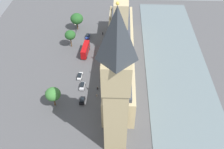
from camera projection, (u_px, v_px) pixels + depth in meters
ground_plane at (115, 66)px, 120.39m from camera, size 141.21×141.21×0.00m
river_thames at (176, 67)px, 119.48m from camera, size 28.63×127.09×0.25m
parliament_building at (120, 52)px, 116.41m from camera, size 12.03×71.21×25.54m
clock_tower at (116, 86)px, 71.91m from camera, size 8.27×8.27×51.78m
car_blue_near_tower at (88, 36)px, 137.85m from camera, size 2.05×4.62×1.74m
double_decker_bus_opposite_hall at (85, 50)px, 125.68m from camera, size 3.31×10.66×4.75m
car_white_far_end at (80, 76)px, 113.82m from camera, size 2.06×4.79×1.74m
car_silver_midblock at (82, 86)px, 109.12m from camera, size 2.09×4.81×1.74m
car_black_under_trees at (82, 100)px, 102.79m from camera, size 2.06×4.10×1.74m
pedestrian_corner at (97, 96)px, 105.00m from camera, size 0.65×0.58×1.57m
pedestrian_trailing at (97, 88)px, 108.17m from camera, size 0.67×0.71×1.69m
pedestrian_by_river_gate at (103, 33)px, 140.22m from camera, size 0.51×0.62×1.72m
plane_tree_leading at (70, 35)px, 127.81m from camera, size 5.43×5.43×9.13m
plane_tree_kerbside at (53, 94)px, 98.07m from camera, size 5.90×5.90×8.71m
plane_tree_slot_10 at (77, 19)px, 140.23m from camera, size 6.89×6.89×9.61m
street_lamp_slot_11 at (75, 27)px, 138.96m from camera, size 0.56×0.56×5.67m
street_lamp_slot_12 at (76, 23)px, 140.43m from camera, size 0.56×0.56×6.79m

